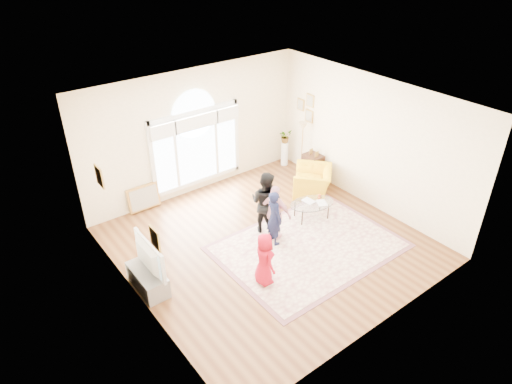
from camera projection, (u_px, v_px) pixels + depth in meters
ground at (270, 243)px, 10.05m from camera, size 6.00×6.00×0.00m
room_shell at (198, 136)px, 11.18m from camera, size 6.00×6.00×6.00m
area_rug at (308, 247)px, 9.92m from camera, size 3.60×2.60×0.02m
rug_border at (308, 247)px, 9.92m from camera, size 3.80×2.80×0.01m
tv_console at (148, 280)px, 8.71m from camera, size 0.45×1.00×0.42m
television at (145, 258)px, 8.44m from camera, size 0.17×1.13×0.65m
coffee_table at (312, 204)px, 10.68m from camera, size 1.22×0.95×0.54m
armchair at (313, 181)px, 11.72m from camera, size 1.40×1.39×0.69m
side_cabinet at (313, 167)px, 12.40m from camera, size 0.40×0.50×0.70m
floor_lamp at (303, 130)px, 12.19m from camera, size 0.30×0.30×1.51m
plant_pedestal at (285, 154)px, 13.09m from camera, size 0.20×0.20×0.70m
potted_plant at (285, 136)px, 12.82m from camera, size 0.36×0.31×0.39m
leaning_picture at (145, 210)px, 11.20m from camera, size 0.80×0.14×0.62m
child_red at (264, 259)px, 8.66m from camera, size 0.43×0.59×1.12m
child_navy at (274, 218)px, 9.73m from camera, size 0.36×0.50×1.27m
child_black at (266, 202)px, 10.06m from camera, size 0.78×0.87×1.48m
child_pink at (275, 213)px, 9.85m from camera, size 0.58×0.83×1.31m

